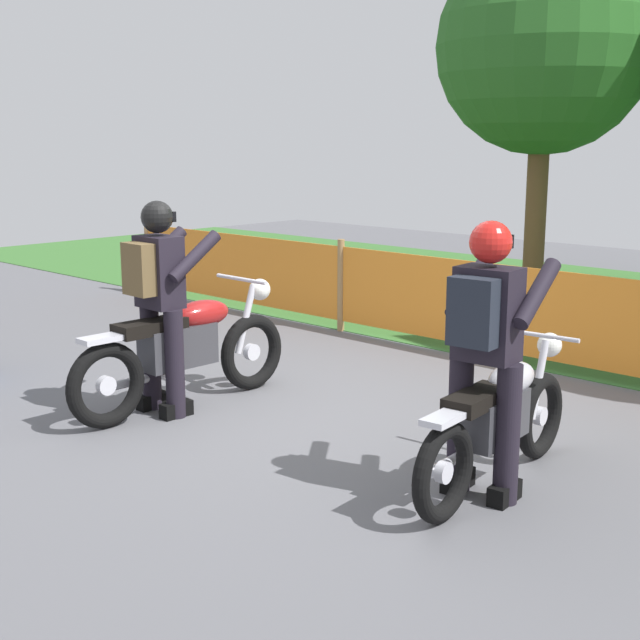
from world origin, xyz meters
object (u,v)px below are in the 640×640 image
object	(u,v)px
motorcycle_lead	(498,420)
motorcycle_trailing	(185,349)
rider_trailing	(159,296)
rider_lead	(486,345)

from	to	relation	value
motorcycle_lead	motorcycle_trailing	xyz separation A→B (m)	(-2.73, -0.32, 0.05)
motorcycle_lead	rider_trailing	world-z (taller)	rider_trailing
motorcycle_lead	rider_trailing	distance (m)	2.84
rider_lead	rider_trailing	bearing A→B (deg)	92.00
motorcycle_lead	rider_lead	bearing A→B (deg)	-179.49
motorcycle_lead	motorcycle_trailing	size ratio (longest dim) A/B	0.89
motorcycle_lead	rider_lead	size ratio (longest dim) A/B	1.12
motorcycle_trailing	rider_trailing	xyz separation A→B (m)	(-0.00, -0.23, 0.47)
motorcycle_trailing	rider_trailing	bearing A→B (deg)	-179.49
motorcycle_trailing	rider_lead	xyz separation A→B (m)	(2.75, 0.11, 0.47)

